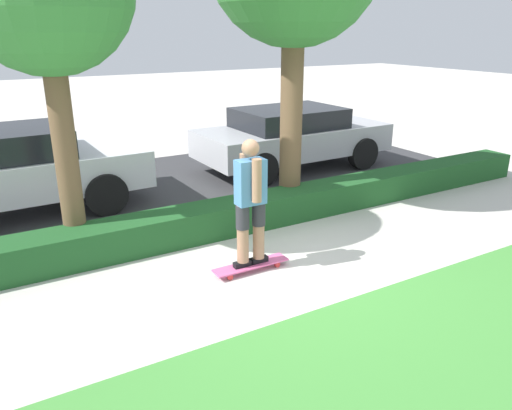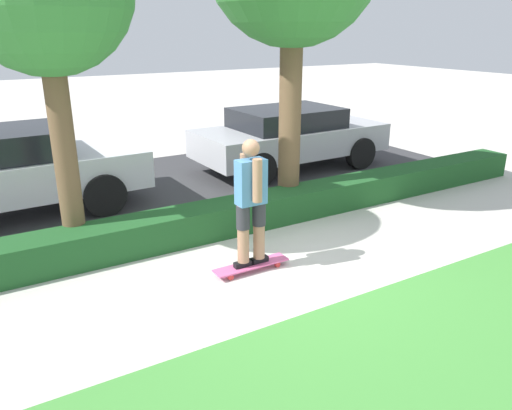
{
  "view_description": "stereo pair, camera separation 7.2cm",
  "coord_description": "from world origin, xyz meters",
  "px_view_note": "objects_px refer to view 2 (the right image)",
  "views": [
    {
      "loc": [
        -3.41,
        -4.94,
        3.05
      ],
      "look_at": [
        -0.19,
        0.6,
        0.76
      ],
      "focal_mm": 35.0,
      "sensor_mm": 36.0,
      "label": 1
    },
    {
      "loc": [
        -3.47,
        -4.91,
        3.05
      ],
      "look_at": [
        -0.19,
        0.6,
        0.76
      ],
      "focal_mm": 35.0,
      "sensor_mm": 36.0,
      "label": 2
    }
  ],
  "objects_px": {
    "skater_person": "(251,200)",
    "parked_car_middle": "(290,136)",
    "skateboard": "(251,265)",
    "parked_car_front": "(0,171)"
  },
  "relations": [
    {
      "from": "skateboard",
      "to": "parked_car_middle",
      "type": "height_order",
      "value": "parked_car_middle"
    },
    {
      "from": "skateboard",
      "to": "skater_person",
      "type": "bearing_deg",
      "value": 0.0
    },
    {
      "from": "skateboard",
      "to": "skater_person",
      "type": "relative_size",
      "value": 0.63
    },
    {
      "from": "skater_person",
      "to": "parked_car_middle",
      "type": "distance_m",
      "value": 5.21
    },
    {
      "from": "skateboard",
      "to": "parked_car_middle",
      "type": "xyz_separation_m",
      "value": [
        3.34,
        4.0,
        0.67
      ]
    },
    {
      "from": "skateboard",
      "to": "parked_car_front",
      "type": "xyz_separation_m",
      "value": [
        -2.55,
        3.94,
        0.72
      ]
    },
    {
      "from": "parked_car_front",
      "to": "parked_car_middle",
      "type": "relative_size",
      "value": 1.06
    },
    {
      "from": "parked_car_front",
      "to": "parked_car_middle",
      "type": "xyz_separation_m",
      "value": [
        5.89,
        0.06,
        -0.04
      ]
    },
    {
      "from": "skater_person",
      "to": "skateboard",
      "type": "bearing_deg",
      "value": 180.0
    },
    {
      "from": "skateboard",
      "to": "parked_car_front",
      "type": "relative_size",
      "value": 0.23
    }
  ]
}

